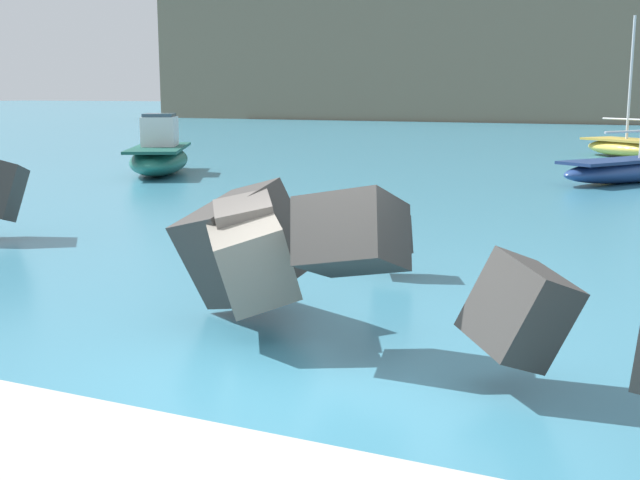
% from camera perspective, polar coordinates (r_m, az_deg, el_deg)
% --- Properties ---
extents(ground_plane, '(400.00, 400.00, 0.00)m').
position_cam_1_polar(ground_plane, '(8.50, -1.11, -9.92)').
color(ground_plane, teal).
extents(breakwater_jetty, '(29.62, 7.42, 2.01)m').
position_cam_1_polar(breakwater_jetty, '(9.38, 3.82, -1.61)').
color(breakwater_jetty, '#4C4944').
rests_on(breakwater_jetty, ground).
extents(boat_near_centre, '(4.37, 5.84, 2.18)m').
position_cam_1_polar(boat_near_centre, '(29.84, -11.37, 5.97)').
color(boat_near_centre, '#1E6656').
rests_on(boat_near_centre, ground).
extents(boat_near_right, '(5.21, 4.74, 6.32)m').
position_cam_1_polar(boat_near_right, '(39.42, 21.36, 6.18)').
color(boat_near_right, '#EAC64C').
rests_on(boat_near_right, ground).
extents(boat_mid_centre, '(4.70, 6.12, 6.49)m').
position_cam_1_polar(boat_mid_centre, '(28.55, 21.25, 4.78)').
color(boat_mid_centre, navy).
rests_on(boat_mid_centre, ground).
extents(headland_bluff, '(84.73, 33.27, 15.26)m').
position_cam_1_polar(headland_bluff, '(94.98, 16.41, 12.94)').
color(headland_bluff, '#756651').
rests_on(headland_bluff, ground).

